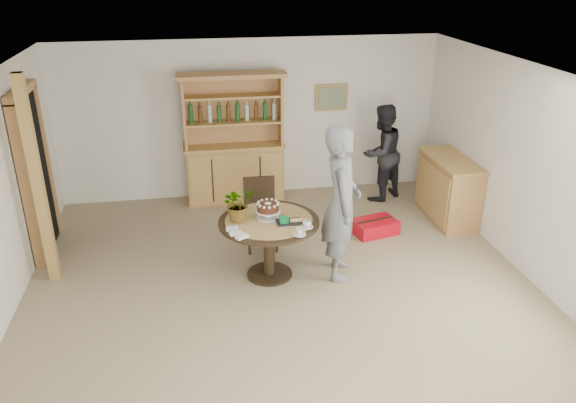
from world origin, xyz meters
The scene contains 17 objects.
ground centered at (0.00, 0.00, 0.00)m, with size 7.00×7.00×0.00m, color tan.
room_shell centered at (0.00, 0.01, 1.74)m, with size 6.04×7.04×2.52m.
doorway centered at (-2.93, 2.00, 1.11)m, with size 0.13×1.10×2.18m.
pine_post centered at (-2.70, 1.20, 1.25)m, with size 0.12×0.12×2.50m, color #B28A4B.
hutch centered at (-0.30, 3.24, 0.69)m, with size 1.62×0.54×2.04m.
sideboard centered at (2.74, 2.00, 0.47)m, with size 0.54×1.26×0.94m.
dining_table centered at (-0.10, 0.81, 0.60)m, with size 1.20×1.20×0.76m.
dining_chair centered at (-0.10, 1.64, 0.54)m, with size 0.43×0.43×0.95m.
birthday_cake centered at (-0.10, 0.86, 0.88)m, with size 0.30×0.30×0.20m.
flower_vase centered at (-0.45, 0.86, 0.97)m, with size 0.38×0.33×0.42m, color #3F7233.
gift_tray centered at (0.11, 0.68, 0.79)m, with size 0.30×0.20×0.08m.
coffee_cup_a centered at (0.30, 0.53, 0.80)m, with size 0.15×0.15×0.09m.
coffee_cup_b centered at (0.18, 0.36, 0.79)m, with size 0.15×0.15×0.08m.
napkins centered at (-0.51, 0.49, 0.77)m, with size 0.24×0.33×0.03m.
teen_boy centered at (0.75, 0.71, 0.95)m, with size 0.69×0.46×1.90m, color slate.
adult_person centered at (1.99, 2.90, 0.77)m, with size 0.75×0.59×1.55m, color black.
red_suitcase centered at (1.53, 1.69, 0.10)m, with size 0.68×0.53×0.21m.
Camera 1 is at (-0.91, -5.13, 3.62)m, focal length 35.00 mm.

